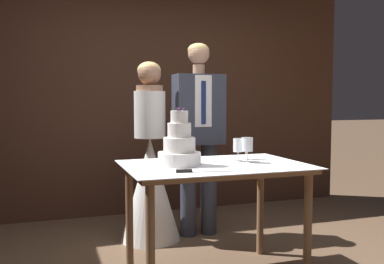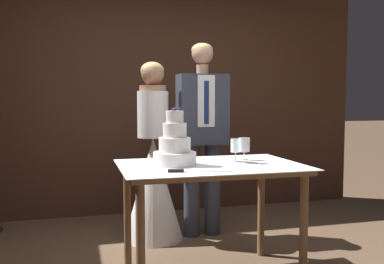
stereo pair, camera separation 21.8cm
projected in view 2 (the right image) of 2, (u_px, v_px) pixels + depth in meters
The scene contains 9 objects.
wall_back at pixel (152, 98), 4.85m from camera, with size 4.96×0.12×2.59m, color #472B1E.
cake_table at pixel (210, 179), 3.00m from camera, with size 1.27×0.86×0.82m.
tiered_cake at pixel (175, 147), 2.95m from camera, with size 0.30×0.30×0.40m.
cake_knife at pixel (187, 171), 2.66m from camera, with size 0.40×0.09×0.02m.
wine_glass_near at pixel (236, 147), 3.12m from camera, with size 0.07×0.07×0.17m.
wine_glass_middle at pixel (244, 145), 3.05m from camera, with size 0.08×0.08×0.18m.
wine_glass_far at pixel (244, 144), 3.21m from camera, with size 0.07×0.07×0.17m.
bride at pixel (153, 175), 3.89m from camera, with size 0.54×0.54×1.62m.
groom at pixel (202, 128), 3.98m from camera, with size 0.46×0.25×1.80m.
Camera 2 is at (-0.84, -2.73, 1.27)m, focal length 40.00 mm.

